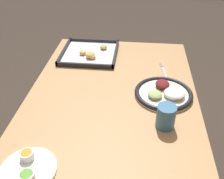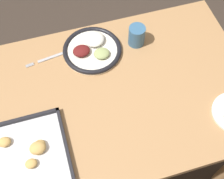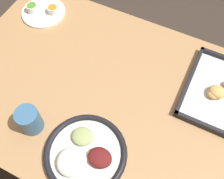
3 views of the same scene
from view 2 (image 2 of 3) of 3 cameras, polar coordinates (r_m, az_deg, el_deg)
ground_plane at (r=1.89m, az=0.28°, el=-11.48°), size 8.00×8.00×0.00m
dining_table at (r=1.34m, az=0.39°, el=-3.07°), size 1.13×0.74×0.71m
dinner_plate at (r=1.34m, az=-3.65°, el=7.37°), size 0.25×0.25×0.04m
fork at (r=1.35m, az=-11.14°, el=5.75°), size 0.20×0.04×0.00m
baking_tray at (r=1.16m, az=-15.53°, el=-11.57°), size 0.31×0.30×0.04m
drinking_cup at (r=1.35m, az=4.53°, el=9.80°), size 0.07×0.07×0.09m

